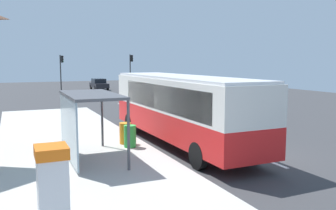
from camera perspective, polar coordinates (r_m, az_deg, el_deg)
The scene contains 18 objects.
ground_plane at distance 27.59m, azimuth -4.91°, elevation -1.16°, with size 56.00×92.00×0.04m, color #38383A.
sidewalk_platform at distance 14.56m, azimuth -13.59°, elevation -8.26°, with size 6.20×30.00×0.18m, color beige.
lane_stripe_seg_1 at distance 14.65m, azimuth 15.65°, elevation -8.57°, with size 0.16×2.20×0.01m, color silver.
lane_stripe_seg_2 at distance 18.66m, azimuth 5.85°, elevation -5.01°, with size 0.16×2.20×0.01m, color silver.
lane_stripe_seg_3 at distance 23.06m, azimuth -0.30°, elevation -2.67°, with size 0.16×2.20×0.01m, color silver.
lane_stripe_seg_4 at distance 27.67m, azimuth -4.43°, elevation -1.08°, with size 0.16×2.20×0.01m, color silver.
lane_stripe_seg_5 at distance 32.39m, azimuth -7.36°, elevation 0.06°, with size 0.16×2.20×0.01m, color silver.
lane_stripe_seg_6 at distance 37.18m, azimuth -9.54°, elevation 0.90°, with size 0.16×2.20×0.01m, color silver.
lane_stripe_seg_7 at distance 42.03m, azimuth -11.23°, elevation 1.56°, with size 0.16×2.20×0.01m, color silver.
bus at distance 16.48m, azimuth 1.91°, elevation -0.09°, with size 2.69×11.05×3.21m.
white_van at distance 33.33m, azimuth -4.42°, elevation 2.60°, with size 2.23×5.29×2.30m.
sedan_near at distance 50.21m, azimuth -10.96°, elevation 3.32°, with size 1.85×4.41×1.52m.
ticket_machine at distance 8.10m, azimuth -17.89°, elevation -12.79°, with size 0.66×0.76×1.94m.
recycling_bin_green at distance 15.58m, azimuth -6.08°, elevation -4.97°, with size 0.52×0.52×0.95m, color green.
recycling_bin_orange at distance 16.23m, azimuth -6.84°, elevation -4.49°, with size 0.52×0.52×0.95m, color orange.
traffic_light_near_side at distance 46.65m, azimuth -5.94°, elevation 6.08°, with size 0.49×0.28×4.77m.
traffic_light_far_side at distance 45.56m, azimuth -16.65°, elevation 5.72°, with size 0.49×0.28×4.65m.
bus_shelter at distance 13.60m, azimuth -13.45°, elevation -0.69°, with size 1.80×4.00×2.50m.
Camera 1 is at (-8.80, -11.86, 3.86)m, focal length 38.20 mm.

